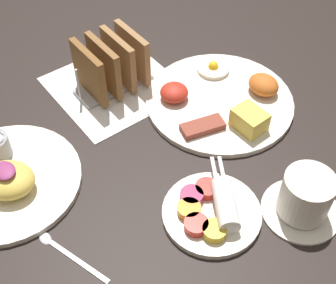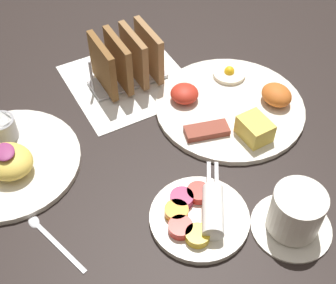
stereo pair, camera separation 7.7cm
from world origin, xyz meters
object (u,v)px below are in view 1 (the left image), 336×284
at_px(toast_rack, 112,65).
at_px(plate_foreground, 5,177).
at_px(plate_breakfast, 222,100).
at_px(coffee_cup, 305,198).
at_px(plate_condiments, 212,210).

bearing_deg(toast_rack, plate_foreground, -70.36).
bearing_deg(plate_breakfast, coffee_cup, -14.34).
bearing_deg(plate_condiments, plate_foreground, -138.17).
height_order(plate_breakfast, plate_condiments, plate_breakfast).
relative_size(toast_rack, coffee_cup, 1.23).
distance_m(plate_breakfast, toast_rack, 0.22).
distance_m(plate_breakfast, plate_condiments, 0.25).
distance_m(plate_breakfast, coffee_cup, 0.26).
relative_size(plate_foreground, coffee_cup, 2.00).
height_order(plate_foreground, toast_rack, toast_rack).
bearing_deg(plate_foreground, coffee_cup, 45.77).
height_order(plate_breakfast, toast_rack, toast_rack).
bearing_deg(coffee_cup, plate_condiments, -124.68).
height_order(plate_breakfast, coffee_cup, coffee_cup).
distance_m(plate_condiments, toast_rack, 0.34).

